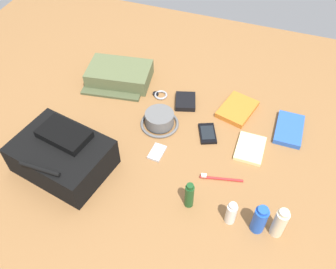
% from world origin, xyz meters
% --- Properties ---
extents(ground_plane, '(2.64, 2.02, 0.02)m').
position_xyz_m(ground_plane, '(0.00, 0.00, -0.01)').
color(ground_plane, brown).
rests_on(ground_plane, ground).
extents(backpack, '(0.39, 0.32, 0.16)m').
position_xyz_m(backpack, '(0.34, 0.26, 0.07)').
color(backpack, black).
rests_on(backpack, ground_plane).
extents(toiletry_pouch, '(0.32, 0.27, 0.08)m').
position_xyz_m(toiletry_pouch, '(0.35, -0.29, 0.04)').
color(toiletry_pouch, '#56603D').
rests_on(toiletry_pouch, ground_plane).
extents(bucket_hat, '(0.17, 0.17, 0.07)m').
position_xyz_m(bucket_hat, '(0.07, -0.08, 0.03)').
color(bucket_hat, '#5D5D5D').
rests_on(bucket_hat, ground_plane).
extents(lotion_bottle, '(0.04, 0.04, 0.14)m').
position_xyz_m(lotion_bottle, '(-0.48, 0.27, 0.07)').
color(lotion_bottle, beige).
rests_on(lotion_bottle, ground_plane).
extents(deodorant_spray, '(0.05, 0.05, 0.13)m').
position_xyz_m(deodorant_spray, '(-0.42, 0.27, 0.06)').
color(deodorant_spray, blue).
rests_on(deodorant_spray, ground_plane).
extents(toothpaste_tube, '(0.04, 0.04, 0.10)m').
position_xyz_m(toothpaste_tube, '(-0.33, 0.27, 0.05)').
color(toothpaste_tube, white).
rests_on(toothpaste_tube, ground_plane).
extents(shampoo_bottle, '(0.03, 0.03, 0.12)m').
position_xyz_m(shampoo_bottle, '(-0.17, 0.26, 0.06)').
color(shampoo_bottle, '#19471E').
rests_on(shampoo_bottle, ground_plane).
extents(paperback_novel, '(0.11, 0.19, 0.02)m').
position_xyz_m(paperback_novel, '(-0.47, -0.22, 0.01)').
color(paperback_novel, blue).
rests_on(paperback_novel, ground_plane).
extents(travel_guidebook, '(0.17, 0.21, 0.02)m').
position_xyz_m(travel_guidebook, '(-0.23, -0.27, 0.01)').
color(travel_guidebook, orange).
rests_on(travel_guidebook, ground_plane).
extents(cell_phone, '(0.10, 0.13, 0.01)m').
position_xyz_m(cell_phone, '(-0.15, -0.09, 0.01)').
color(cell_phone, black).
rests_on(cell_phone, ground_plane).
extents(media_player, '(0.06, 0.09, 0.01)m').
position_xyz_m(media_player, '(0.02, 0.08, 0.01)').
color(media_player, '#B7B7BC').
rests_on(media_player, ground_plane).
extents(wristwatch, '(0.07, 0.06, 0.01)m').
position_xyz_m(wristwatch, '(0.13, -0.25, 0.01)').
color(wristwatch, '#99999E').
rests_on(wristwatch, ground_plane).
extents(toothbrush, '(0.16, 0.05, 0.02)m').
position_xyz_m(toothbrush, '(-0.25, 0.12, 0.01)').
color(toothbrush, red).
rests_on(toothbrush, ground_plane).
extents(wallet, '(0.12, 0.13, 0.02)m').
position_xyz_m(wallet, '(0.00, -0.24, 0.01)').
color(wallet, black).
rests_on(wallet, ground_plane).
extents(notepad, '(0.11, 0.15, 0.02)m').
position_xyz_m(notepad, '(-0.33, -0.07, 0.01)').
color(notepad, beige).
rests_on(notepad, ground_plane).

